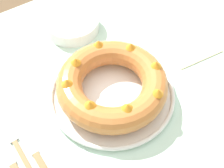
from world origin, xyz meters
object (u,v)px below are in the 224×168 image
(cake_knife, at_px, (36,155))
(napkin, at_px, (192,49))
(bundt_cake, at_px, (112,84))
(side_bowl, at_px, (72,24))
(serving_knife, at_px, (14,166))
(serving_dish, at_px, (112,94))
(fork, at_px, (19,150))

(cake_knife, height_order, napkin, cake_knife)
(bundt_cake, height_order, side_bowl, bundt_cake)
(side_bowl, xyz_separation_m, napkin, (0.27, -0.29, -0.02))
(serving_knife, bearing_deg, napkin, 9.74)
(serving_dish, bearing_deg, fork, -178.46)
(side_bowl, bearing_deg, cake_knife, -131.27)
(cake_knife, distance_m, napkin, 0.57)
(serving_dish, xyz_separation_m, side_bowl, (0.05, 0.30, 0.01))
(cake_knife, relative_size, napkin, 1.12)
(serving_knife, bearing_deg, bundt_cake, 12.50)
(fork, xyz_separation_m, cake_knife, (0.03, -0.04, -0.00))
(side_bowl, bearing_deg, napkin, -47.91)
(serving_knife, relative_size, napkin, 1.35)
(side_bowl, height_order, napkin, side_bowl)
(bundt_cake, relative_size, napkin, 1.87)
(fork, distance_m, cake_knife, 0.05)
(fork, bearing_deg, serving_knife, -126.67)
(side_bowl, bearing_deg, serving_dish, -98.76)
(serving_dish, relative_size, cake_knife, 1.95)
(fork, distance_m, side_bowl, 0.46)
(cake_knife, xyz_separation_m, side_bowl, (0.30, 0.35, 0.02))
(cake_knife, bearing_deg, serving_dish, 9.41)
(fork, xyz_separation_m, side_bowl, (0.33, 0.31, 0.02))
(bundt_cake, xyz_separation_m, side_bowl, (0.05, 0.30, -0.03))
(cake_knife, bearing_deg, bundt_cake, 9.42)
(bundt_cake, distance_m, serving_knife, 0.32)
(fork, relative_size, side_bowl, 1.16)
(serving_dish, relative_size, serving_knife, 1.62)
(bundt_cake, xyz_separation_m, fork, (-0.29, -0.01, -0.05))
(cake_knife, bearing_deg, serving_knife, 175.59)
(cake_knife, bearing_deg, napkin, 5.03)
(napkin, bearing_deg, cake_knife, -174.87)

